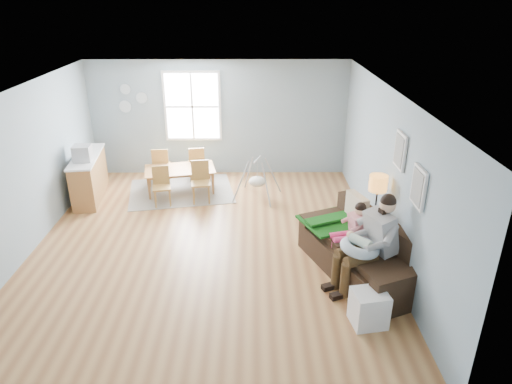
{
  "coord_description": "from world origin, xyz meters",
  "views": [
    {
      "loc": [
        0.8,
        -6.96,
        4.11
      ],
      "look_at": [
        0.85,
        0.05,
        1.0
      ],
      "focal_mm": 32.0,
      "sensor_mm": 36.0,
      "label": 1
    }
  ],
  "objects_px": {
    "sofa": "(362,255)",
    "toddler": "(353,225)",
    "dining_table": "(181,180)",
    "monitor": "(82,153)",
    "father": "(370,240)",
    "chair_se": "(201,179)",
    "storage_cube": "(368,308)",
    "baby_swing": "(257,181)",
    "counter": "(89,176)",
    "chair_sw": "(161,184)",
    "floor_lamp": "(377,190)",
    "chair_nw": "(161,164)",
    "chair_ne": "(197,162)"
  },
  "relations": [
    {
      "from": "sofa",
      "to": "toddler",
      "type": "height_order",
      "value": "toddler"
    },
    {
      "from": "dining_table",
      "to": "monitor",
      "type": "xyz_separation_m",
      "value": [
        -1.84,
        -0.59,
        0.84
      ]
    },
    {
      "from": "father",
      "to": "chair_se",
      "type": "bearing_deg",
      "value": 132.28
    },
    {
      "from": "storage_cube",
      "to": "chair_se",
      "type": "relative_size",
      "value": 0.58
    },
    {
      "from": "baby_swing",
      "to": "counter",
      "type": "bearing_deg",
      "value": 178.85
    },
    {
      "from": "chair_se",
      "to": "sofa",
      "type": "bearing_deg",
      "value": -44.2
    },
    {
      "from": "sofa",
      "to": "chair_sw",
      "type": "xyz_separation_m",
      "value": [
        -3.61,
        2.58,
        0.13
      ]
    },
    {
      "from": "storage_cube",
      "to": "baby_swing",
      "type": "distance_m",
      "value": 4.32
    },
    {
      "from": "monitor",
      "to": "baby_swing",
      "type": "height_order",
      "value": "monitor"
    },
    {
      "from": "floor_lamp",
      "to": "monitor",
      "type": "relative_size",
      "value": 3.9
    },
    {
      "from": "storage_cube",
      "to": "counter",
      "type": "distance_m",
      "value": 6.52
    },
    {
      "from": "father",
      "to": "toddler",
      "type": "xyz_separation_m",
      "value": [
        -0.15,
        0.51,
        -0.02
      ]
    },
    {
      "from": "father",
      "to": "sofa",
      "type": "bearing_deg",
      "value": 88.53
    },
    {
      "from": "dining_table",
      "to": "chair_nw",
      "type": "distance_m",
      "value": 0.72
    },
    {
      "from": "baby_swing",
      "to": "chair_sw",
      "type": "bearing_deg",
      "value": -172.19
    },
    {
      "from": "toddler",
      "to": "monitor",
      "type": "relative_size",
      "value": 2.44
    },
    {
      "from": "toddler",
      "to": "counter",
      "type": "bearing_deg",
      "value": 151.32
    },
    {
      "from": "father",
      "to": "chair_ne",
      "type": "relative_size",
      "value": 1.77
    },
    {
      "from": "monitor",
      "to": "baby_swing",
      "type": "distance_m",
      "value": 3.61
    },
    {
      "from": "monitor",
      "to": "baby_swing",
      "type": "xyz_separation_m",
      "value": [
        3.53,
        0.24,
        -0.71
      ]
    },
    {
      "from": "father",
      "to": "chair_se",
      "type": "xyz_separation_m",
      "value": [
        -2.81,
        3.08,
        -0.3
      ]
    },
    {
      "from": "monitor",
      "to": "chair_ne",
      "type": "bearing_deg",
      "value": 29.47
    },
    {
      "from": "chair_sw",
      "to": "chair_nw",
      "type": "bearing_deg",
      "value": 100.73
    },
    {
      "from": "sofa",
      "to": "chair_sw",
      "type": "bearing_deg",
      "value": 144.42
    },
    {
      "from": "chair_nw",
      "to": "monitor",
      "type": "relative_size",
      "value": 2.32
    },
    {
      "from": "father",
      "to": "chair_nw",
      "type": "xyz_separation_m",
      "value": [
        -3.81,
        4.02,
        -0.31
      ]
    },
    {
      "from": "counter",
      "to": "baby_swing",
      "type": "height_order",
      "value": "counter"
    },
    {
      "from": "sofa",
      "to": "floor_lamp",
      "type": "height_order",
      "value": "floor_lamp"
    },
    {
      "from": "dining_table",
      "to": "monitor",
      "type": "height_order",
      "value": "monitor"
    },
    {
      "from": "chair_se",
      "to": "father",
      "type": "bearing_deg",
      "value": -47.72
    },
    {
      "from": "chair_sw",
      "to": "counter",
      "type": "distance_m",
      "value": 1.64
    },
    {
      "from": "chair_sw",
      "to": "baby_swing",
      "type": "bearing_deg",
      "value": 7.81
    },
    {
      "from": "dining_table",
      "to": "chair_se",
      "type": "bearing_deg",
      "value": -54.39
    },
    {
      "from": "storage_cube",
      "to": "dining_table",
      "type": "relative_size",
      "value": 0.33
    },
    {
      "from": "floor_lamp",
      "to": "counter",
      "type": "height_order",
      "value": "floor_lamp"
    },
    {
      "from": "chair_sw",
      "to": "dining_table",
      "type": "bearing_deg",
      "value": 64.5
    },
    {
      "from": "storage_cube",
      "to": "chair_se",
      "type": "xyz_separation_m",
      "value": [
        -2.63,
        3.95,
        0.24
      ]
    },
    {
      "from": "chair_sw",
      "to": "chair_nw",
      "type": "distance_m",
      "value": 1.11
    },
    {
      "from": "chair_ne",
      "to": "monitor",
      "type": "distance_m",
      "value": 2.54
    },
    {
      "from": "toddler",
      "to": "counter",
      "type": "relative_size",
      "value": 0.52
    },
    {
      "from": "father",
      "to": "counter",
      "type": "distance_m",
      "value": 6.15
    },
    {
      "from": "counter",
      "to": "chair_sw",
      "type": "bearing_deg",
      "value": -12.13
    },
    {
      "from": "counter",
      "to": "dining_table",
      "type": "bearing_deg",
      "value": 8.27
    },
    {
      "from": "father",
      "to": "counter",
      "type": "bearing_deg",
      "value": 147.81
    },
    {
      "from": "chair_ne",
      "to": "father",
      "type": "bearing_deg",
      "value": -54.15
    },
    {
      "from": "baby_swing",
      "to": "chair_ne",
      "type": "bearing_deg",
      "value": 145.35
    },
    {
      "from": "floor_lamp",
      "to": "chair_nw",
      "type": "xyz_separation_m",
      "value": [
        -4.09,
        3.14,
        -0.71
      ]
    },
    {
      "from": "chair_ne",
      "to": "storage_cube",
      "type": "bearing_deg",
      "value": -60.61
    },
    {
      "from": "chair_nw",
      "to": "dining_table",
      "type": "bearing_deg",
      "value": -42.95
    },
    {
      "from": "sofa",
      "to": "chair_se",
      "type": "height_order",
      "value": "sofa"
    }
  ]
}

